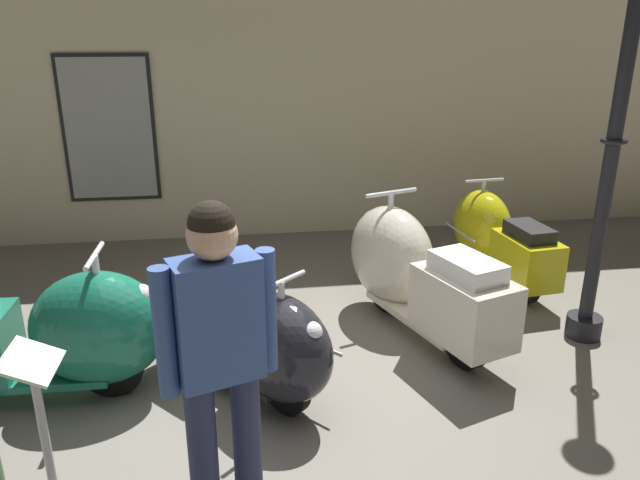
% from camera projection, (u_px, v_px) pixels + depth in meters
% --- Properties ---
extents(ground_plane, '(60.00, 60.00, 0.00)m').
position_uv_depth(ground_plane, '(302.00, 414.00, 3.98)').
color(ground_plane, slate).
extents(showroom_back_wall, '(18.00, 0.63, 3.59)m').
position_uv_depth(showroom_back_wall, '(248.00, 84.00, 6.90)').
color(showroom_back_wall, beige).
rests_on(showroom_back_wall, ground).
extents(scooter_0, '(1.72, 0.57, 1.05)m').
position_uv_depth(scooter_0, '(56.00, 335.00, 4.00)').
color(scooter_0, black).
rests_on(scooter_0, ground).
extents(scooter_1, '(1.37, 1.45, 0.95)m').
position_uv_depth(scooter_1, '(252.00, 340.00, 4.04)').
color(scooter_1, black).
rests_on(scooter_1, ground).
extents(scooter_2, '(1.08, 1.90, 1.12)m').
position_uv_depth(scooter_2, '(410.00, 271.00, 4.98)').
color(scooter_2, black).
rests_on(scooter_2, ground).
extents(scooter_3, '(0.61, 1.61, 0.96)m').
position_uv_depth(scooter_3, '(494.00, 236.00, 6.02)').
color(scooter_3, black).
rests_on(scooter_3, ground).
extents(lamppost, '(0.30, 0.30, 3.08)m').
position_uv_depth(lamppost, '(616.00, 125.00, 4.40)').
color(lamppost, black).
rests_on(lamppost, ground).
extents(visitor_0, '(0.55, 0.36, 1.71)m').
position_uv_depth(visitor_0, '(219.00, 350.00, 2.81)').
color(visitor_0, black).
rests_on(visitor_0, ground).
extents(info_stanchion, '(0.28, 0.32, 1.01)m').
position_uv_depth(info_stanchion, '(48.00, 456.00, 2.97)').
color(info_stanchion, '#333338').
rests_on(info_stanchion, ground).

